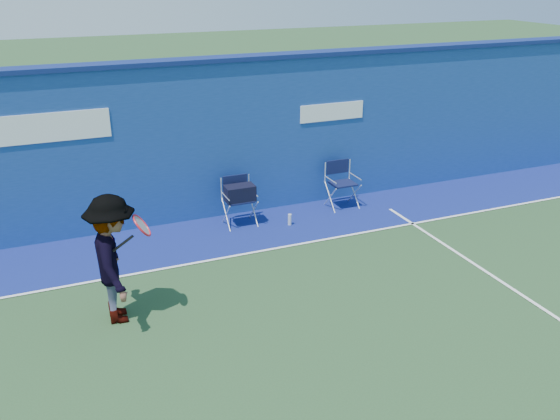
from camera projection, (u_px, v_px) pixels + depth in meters
name	position (u px, v px, depth m)	size (l,w,h in m)	color
ground	(248.00, 380.00, 7.13)	(80.00, 80.00, 0.00)	#264525
stadium_wall	(153.00, 145.00, 10.98)	(24.00, 0.50, 3.08)	navy
out_of_bounds_strip	(172.00, 244.00, 10.64)	(24.00, 1.80, 0.01)	navy
court_lines	(233.00, 352.00, 7.64)	(24.00, 12.00, 0.01)	white
directors_chair_left	(240.00, 206.00, 11.29)	(0.56, 0.50, 0.93)	silver
directors_chair_right	(342.00, 193.00, 12.17)	(0.57, 0.51, 0.95)	silver
water_bottle	(290.00, 220.00, 11.37)	(0.07, 0.07, 0.23)	silver
tennis_player	(114.00, 259.00, 8.06)	(0.92, 1.22, 1.85)	#EA4738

